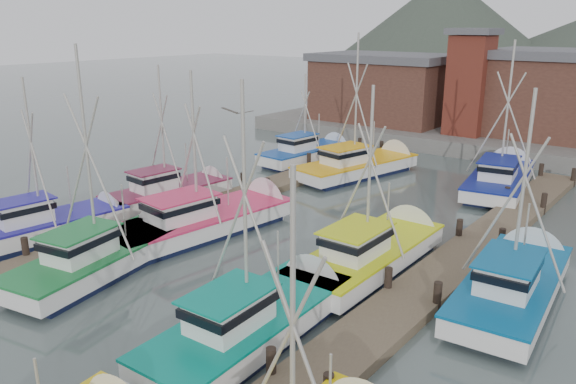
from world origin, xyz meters
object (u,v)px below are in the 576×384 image
Objects in this scene: boat_12 at (362,165)px; boat_4 at (110,253)px; lookout_tower at (470,81)px; boat_8 at (211,218)px.

boat_4 is at bearing -79.23° from boat_12.
lookout_tower is at bearing 74.18° from boat_4.
boat_12 is at bearing 77.60° from boat_4.
boat_8 is (0.16, 5.82, -0.01)m from boat_4.
lookout_tower is at bearing 91.50° from boat_8.
boat_12 is (-2.23, -12.94, -4.86)m from lookout_tower.
boat_4 reaches higher than boat_8.
boat_4 is at bearing -94.54° from lookout_tower.
boat_8 is at bearing 77.19° from boat_4.
lookout_tower is 14.00m from boat_12.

